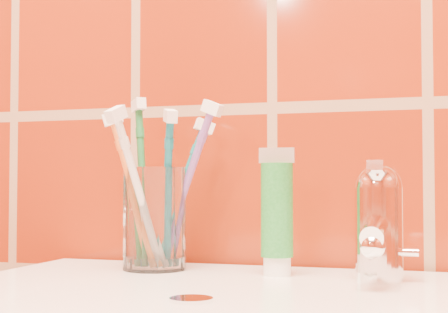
% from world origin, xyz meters
% --- Properties ---
extents(glass_tumbler, '(0.09, 0.09, 0.12)m').
position_xyz_m(glass_tumbler, '(-0.12, 1.11, 0.91)').
color(glass_tumbler, white).
rests_on(glass_tumbler, pedestal_sink).
extents(toothpaste_tube, '(0.04, 0.03, 0.14)m').
position_xyz_m(toothpaste_tube, '(0.03, 1.11, 0.91)').
color(toothpaste_tube, white).
rests_on(toothpaste_tube, pedestal_sink).
extents(faucet, '(0.05, 0.11, 0.12)m').
position_xyz_m(faucet, '(0.14, 1.09, 0.91)').
color(faucet, white).
rests_on(faucet, pedestal_sink).
extents(toothbrush_0, '(0.09, 0.10, 0.20)m').
position_xyz_m(toothbrush_0, '(-0.10, 1.10, 0.94)').
color(toothbrush_0, '#0D6174').
rests_on(toothbrush_0, glass_tumbler).
extents(toothbrush_1, '(0.12, 0.11, 0.20)m').
position_xyz_m(toothbrush_1, '(-0.08, 1.12, 0.94)').
color(toothbrush_1, '#714594').
rests_on(toothbrush_1, glass_tumbler).
extents(toothbrush_2, '(0.09, 0.09, 0.21)m').
position_xyz_m(toothbrush_2, '(-0.14, 1.12, 0.95)').
color(toothbrush_2, '#1C6932').
rests_on(toothbrush_2, glass_tumbler).
extents(toothbrush_3, '(0.10, 0.17, 0.21)m').
position_xyz_m(toothbrush_3, '(-0.12, 1.08, 0.94)').
color(toothbrush_3, silver).
rests_on(toothbrush_3, glass_tumbler).
extents(toothbrush_4, '(0.14, 0.13, 0.19)m').
position_xyz_m(toothbrush_4, '(-0.10, 1.14, 0.94)').
color(toothbrush_4, '#0D6A75').
rests_on(toothbrush_4, glass_tumbler).
extents(toothbrush_5, '(0.12, 0.11, 0.19)m').
position_xyz_m(toothbrush_5, '(-0.14, 1.09, 0.94)').
color(toothbrush_5, orange).
rests_on(toothbrush_5, glass_tumbler).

